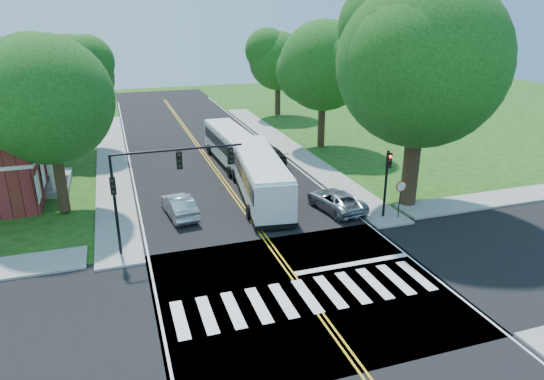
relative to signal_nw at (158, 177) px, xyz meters
name	(u,v)px	position (x,y,z in m)	size (l,w,h in m)	color
ground	(303,291)	(5.86, -6.43, -4.38)	(140.00, 140.00, 0.00)	#1C4110
road	(221,177)	(5.86, 11.57, -4.37)	(14.00, 96.00, 0.01)	black
cross_road	(303,290)	(5.86, -6.43, -4.37)	(60.00, 12.00, 0.01)	black
center_line	(211,163)	(5.86, 15.57, -4.36)	(0.36, 70.00, 0.01)	gold
edge_line_w	(132,171)	(-0.94, 15.57, -4.36)	(0.12, 70.00, 0.01)	silver
edge_line_e	(283,156)	(12.66, 15.57, -4.36)	(0.12, 70.00, 0.01)	silver
crosswalk	(307,296)	(5.86, -6.93, -4.36)	(12.60, 3.00, 0.01)	silver
stop_bar	(353,264)	(9.36, -4.83, -4.36)	(6.60, 0.40, 0.01)	silver
sidewalk_nw	(112,162)	(-2.44, 18.57, -4.30)	(2.60, 40.00, 0.15)	gray
sidewalk_ne	(287,146)	(14.16, 18.57, -4.30)	(2.60, 40.00, 0.15)	gray
sidewalk_xe	(523,195)	(25.86, 0.37, -4.30)	(20.00, 2.60, 0.15)	gray
tree_ne_big	(422,63)	(16.86, 1.57, 5.24)	(10.80, 10.80, 14.91)	#301D13
tree_west_near	(48,100)	(-5.64, 7.57, 3.15)	(8.00, 8.00, 11.40)	#301D13
tree_west_far	(72,77)	(-5.14, 23.57, 2.62)	(7.60, 7.60, 10.67)	#301D13
tree_east_mid	(323,66)	(17.36, 17.57, 3.48)	(8.40, 8.40, 11.93)	#301D13
tree_east_far	(278,61)	(18.36, 33.57, 2.48)	(7.20, 7.20, 10.34)	#301D13
signal_nw	(158,177)	(0.00, 0.00, 0.00)	(7.15, 0.46, 5.66)	black
signal_ne	(387,175)	(14.06, 0.01, -1.41)	(0.30, 0.46, 4.40)	black
stop_sign	(401,190)	(14.86, -0.45, -2.35)	(0.76, 0.08, 2.53)	black
bus_lead	(259,175)	(7.53, 6.22, -2.70)	(4.15, 12.40, 3.15)	silver
bus_follow	(233,147)	(7.71, 14.81, -2.80)	(3.04, 11.55, 2.97)	silver
hatchback	(179,206)	(1.54, 4.58, -3.64)	(1.53, 4.40, 1.45)	#B6B9BD
suv	(336,200)	(11.72, 2.32, -3.68)	(2.27, 4.93, 1.37)	#A5A7AC
dark_sedan	(269,155)	(10.89, 14.27, -3.67)	(1.95, 4.81, 1.39)	black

